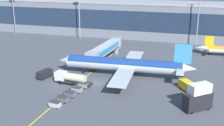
% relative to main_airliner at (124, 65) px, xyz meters
% --- Properties ---
extents(ground_plane, '(700.00, 700.00, 0.00)m').
position_rel_main_airliner_xyz_m(ground_plane, '(-6.23, -7.70, -3.65)').
color(ground_plane, '#47494F').
extents(apron_lead_in_line, '(1.95, 79.99, 0.01)m').
position_rel_main_airliner_xyz_m(apron_lead_in_line, '(-10.90, -5.70, -3.64)').
color(apron_lead_in_line, yellow).
rests_on(apron_lead_in_line, ground_plane).
extents(terminal_building, '(178.50, 16.63, 16.91)m').
position_rel_main_airliner_xyz_m(terminal_building, '(-5.47, 55.29, 4.82)').
color(terminal_building, slate).
rests_on(terminal_building, ground_plane).
extents(main_airliner, '(41.79, 33.18, 10.84)m').
position_rel_main_airliner_xyz_m(main_airliner, '(0.00, 0.00, 0.00)').
color(main_airliner, '#B2B7BC').
rests_on(main_airliner, ground_plane).
extents(jet_bridge, '(5.61, 25.16, 6.35)m').
position_rel_main_airliner_xyz_m(jet_bridge, '(-9.82, 12.70, 1.04)').
color(jet_bridge, '#B2B7BC').
rests_on(jet_bridge, ground_plane).
extents(fuel_tanker, '(11.01, 3.71, 3.25)m').
position_rel_main_airliner_xyz_m(fuel_tanker, '(-12.73, -10.29, -1.90)').
color(fuel_tanker, '#232326').
rests_on(fuel_tanker, ground_plane).
extents(crew_van, '(3.22, 5.35, 2.30)m').
position_rel_main_airliner_xyz_m(crew_van, '(-22.25, -7.95, -2.33)').
color(crew_van, black).
rests_on(crew_van, ground_plane).
extents(catering_lift, '(6.78, 6.34, 6.30)m').
position_rel_main_airliner_xyz_m(catering_lift, '(21.25, -16.39, -0.58)').
color(catering_lift, black).
rests_on(catering_lift, ground_plane).
extents(lavatory_truck, '(5.26, 6.05, 2.50)m').
position_rel_main_airliner_xyz_m(lavatory_truck, '(18.89, -6.16, -2.23)').
color(lavatory_truck, yellow).
rests_on(lavatory_truck, ground_plane).
extents(baggage_cart_0, '(2.84, 1.95, 1.48)m').
position_rel_main_airliner_xyz_m(baggage_cart_0, '(-10.34, -24.49, -2.87)').
color(baggage_cart_0, '#B2B7BC').
rests_on(baggage_cart_0, ground_plane).
extents(baggage_cart_1, '(2.84, 1.95, 1.48)m').
position_rel_main_airliner_xyz_m(baggage_cart_1, '(-9.89, -21.33, -2.87)').
color(baggage_cart_1, '#595B60').
rests_on(baggage_cart_1, ground_plane).
extents(baggage_cart_2, '(2.84, 1.95, 1.48)m').
position_rel_main_airliner_xyz_m(baggage_cart_2, '(-9.43, -18.16, -2.87)').
color(baggage_cart_2, '#595B60').
rests_on(baggage_cart_2, ground_plane).
extents(baggage_cart_3, '(2.84, 1.95, 1.48)m').
position_rel_main_airliner_xyz_m(baggage_cart_3, '(-8.98, -14.99, -2.87)').
color(baggage_cart_3, gray).
rests_on(baggage_cart_3, ground_plane).
extents(baggage_cart_4, '(2.84, 1.95, 1.48)m').
position_rel_main_airliner_xyz_m(baggage_cart_4, '(-8.53, -11.82, -2.87)').
color(baggage_cart_4, gray).
rests_on(baggage_cart_4, ground_plane).
extents(apron_light_mast_0, '(2.80, 0.50, 21.61)m').
position_rel_main_airliner_xyz_m(apron_light_mast_0, '(20.02, 43.33, 9.11)').
color(apron_light_mast_0, gray).
rests_on(apron_light_mast_0, ground_plane).
extents(apron_light_mast_1, '(2.80, 0.50, 20.09)m').
position_rel_main_airliner_xyz_m(apron_light_mast_1, '(-67.48, 43.33, 8.32)').
color(apron_light_mast_1, gray).
rests_on(apron_light_mast_1, ground_plane).
extents(apron_light_mast_2, '(2.80, 0.50, 19.98)m').
position_rel_main_airliner_xyz_m(apron_light_mast_2, '(-32.48, 43.33, 8.26)').
color(apron_light_mast_2, gray).
rests_on(apron_light_mast_2, ground_plane).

